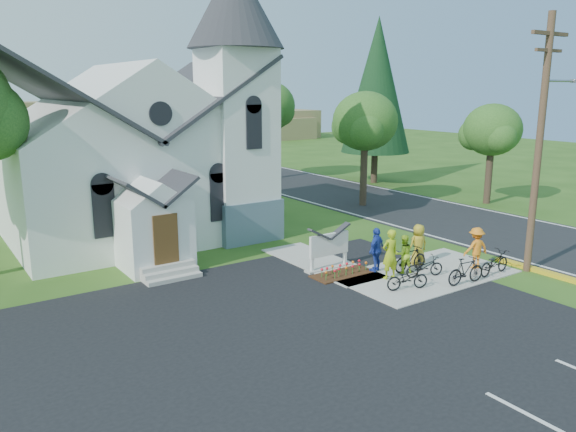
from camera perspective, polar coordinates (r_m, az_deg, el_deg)
ground at (r=21.66m, az=11.97°, el=-6.93°), size 120.00×120.00×0.00m
parking_lot at (r=16.05m, az=-0.71°, el=-13.92°), size 20.00×16.00×0.02m
road at (r=38.86m, az=6.30°, el=2.11°), size 8.00×90.00×0.02m
sidewalk at (r=23.02m, az=13.68°, el=-5.75°), size 7.00×4.00×0.05m
church at (r=28.12m, az=-14.79°, el=8.42°), size 12.35×12.00×13.00m
church_sign at (r=22.81m, az=4.19°, el=-2.95°), size 2.20×0.40×1.70m
flower_bed at (r=22.44m, az=5.59°, el=-5.90°), size 2.60×1.10×0.07m
utility_pole at (r=23.86m, az=24.30°, el=7.35°), size 3.45×0.28×10.00m
tree_road_near at (r=35.00m, az=7.85°, el=9.46°), size 4.00×4.00×7.05m
tree_road_mid at (r=44.86m, az=-2.13°, el=11.05°), size 4.40×4.40×7.80m
tree_road_far at (r=37.59m, az=20.04°, el=8.17°), size 3.60×3.60×6.30m
conifer at (r=43.75m, az=9.04°, el=12.95°), size 5.20×5.20×12.40m
distant_hills at (r=72.77m, az=-19.91°, el=8.17°), size 61.00×10.00×5.60m
cyclist_0 at (r=21.88m, az=10.32°, el=-3.82°), size 0.75×0.53×1.95m
bike_0 at (r=20.98m, az=12.03°, el=-6.22°), size 1.71×1.04×0.85m
cyclist_1 at (r=22.70m, az=11.64°, el=-3.79°), size 0.91×0.80×1.55m
bike_1 at (r=23.03m, az=12.33°, el=-4.28°), size 1.70×0.49×1.02m
cyclist_2 at (r=22.68m, az=8.97°, el=-3.38°), size 1.13×0.75×1.79m
bike_2 at (r=22.51m, az=13.70°, el=-5.01°), size 1.68×0.98×0.83m
cyclist_3 at (r=24.05m, az=18.55°, el=-3.08°), size 1.22×0.88×1.70m
bike_3 at (r=22.08m, az=17.62°, el=-5.33°), size 1.77×0.68×1.04m
cyclist_4 at (r=23.85m, az=13.09°, el=-2.84°), size 0.93×0.70×1.72m
bike_4 at (r=23.58m, az=20.22°, el=-4.48°), size 1.84×0.76×0.95m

